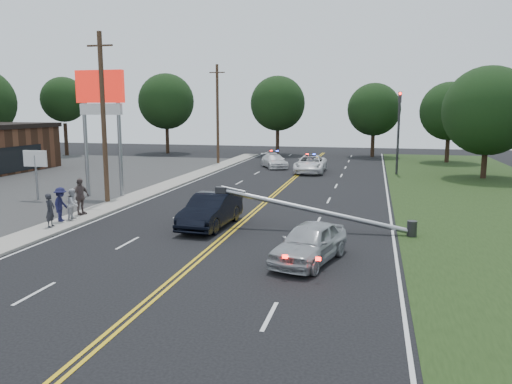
% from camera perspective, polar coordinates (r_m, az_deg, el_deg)
% --- Properties ---
extents(ground, '(120.00, 120.00, 0.00)m').
position_cam_1_polar(ground, '(16.93, -9.55, -10.05)').
color(ground, black).
rests_on(ground, ground).
extents(sidewalk, '(1.80, 70.00, 0.12)m').
position_cam_1_polar(sidewalk, '(29.25, -17.18, -1.90)').
color(sidewalk, gray).
rests_on(sidewalk, ground).
extents(centerline_yellow, '(0.36, 80.00, 0.00)m').
position_cam_1_polar(centerline_yellow, '(26.07, -1.02, -2.94)').
color(centerline_yellow, gold).
rests_on(centerline_yellow, ground).
extents(pylon_sign, '(3.20, 0.35, 8.00)m').
position_cam_1_polar(pylon_sign, '(33.23, -17.33, 9.71)').
color(pylon_sign, gray).
rests_on(pylon_sign, ground).
extents(small_sign, '(1.60, 0.14, 3.10)m').
position_cam_1_polar(small_sign, '(33.68, -23.90, 3.07)').
color(small_sign, gray).
rests_on(small_sign, ground).
extents(traffic_signal, '(0.28, 0.41, 7.05)m').
position_cam_1_polar(traffic_signal, '(44.73, 15.99, 7.31)').
color(traffic_signal, '#2D2D30').
rests_on(traffic_signal, ground).
extents(fallen_streetlight, '(9.36, 0.44, 1.91)m').
position_cam_1_polar(fallen_streetlight, '(23.25, 7.80, -2.28)').
color(fallen_streetlight, '#2D2D30').
rests_on(fallen_streetlight, ground).
extents(utility_pole_mid, '(1.60, 0.28, 10.00)m').
position_cam_1_polar(utility_pole_mid, '(30.85, -17.04, 8.08)').
color(utility_pole_mid, '#382619').
rests_on(utility_pole_mid, ground).
extents(utility_pole_far, '(1.60, 0.28, 10.00)m').
position_cam_1_polar(utility_pole_far, '(51.08, -4.42, 8.86)').
color(utility_pole_far, '#382619').
rests_on(utility_pole_far, ground).
extents(tree_4, '(5.36, 5.36, 9.40)m').
position_cam_1_polar(tree_4, '(65.05, -21.14, 9.81)').
color(tree_4, black).
rests_on(tree_4, ground).
extents(tree_5, '(6.97, 6.97, 10.03)m').
position_cam_1_polar(tree_5, '(64.91, -10.22, 10.15)').
color(tree_5, black).
rests_on(tree_5, ground).
extents(tree_6, '(6.68, 6.68, 9.61)m').
position_cam_1_polar(tree_6, '(62.00, 2.51, 10.07)').
color(tree_6, black).
rests_on(tree_6, ground).
extents(tree_7, '(6.14, 6.14, 8.62)m').
position_cam_1_polar(tree_7, '(60.68, 13.33, 9.16)').
color(tree_7, black).
rests_on(tree_7, ground).
extents(tree_8, '(6.10, 6.10, 8.43)m').
position_cam_1_polar(tree_8, '(56.59, 21.26, 8.60)').
color(tree_8, black).
rests_on(tree_8, ground).
extents(tree_9, '(7.14, 7.14, 9.04)m').
position_cam_1_polar(tree_9, '(44.56, 24.99, 8.41)').
color(tree_9, black).
rests_on(tree_9, ground).
extents(crashed_sedan, '(1.95, 4.94, 1.60)m').
position_cam_1_polar(crashed_sedan, '(24.03, -5.20, -2.13)').
color(crashed_sedan, black).
rests_on(crashed_sedan, ground).
extents(waiting_sedan, '(2.83, 4.63, 1.47)m').
position_cam_1_polar(waiting_sedan, '(18.64, 6.14, -5.77)').
color(waiting_sedan, '#ACB0B4').
rests_on(waiting_sedan, ground).
extents(emergency_a, '(2.59, 5.53, 1.53)m').
position_cam_1_polar(emergency_a, '(44.71, 6.25, 3.20)').
color(emergency_a, white).
rests_on(emergency_a, ground).
extents(emergency_b, '(3.65, 4.86, 1.31)m').
position_cam_1_polar(emergency_b, '(48.16, 2.09, 3.56)').
color(emergency_b, silver).
rests_on(emergency_b, ground).
extents(bystander_a, '(0.45, 0.62, 1.59)m').
position_cam_1_polar(bystander_a, '(25.35, -22.46, -1.94)').
color(bystander_a, '#222229').
rests_on(bystander_a, sidewalk).
extents(bystander_b, '(0.69, 0.83, 1.56)m').
position_cam_1_polar(bystander_b, '(26.70, -20.17, -1.29)').
color(bystander_b, silver).
rests_on(bystander_b, sidewalk).
extents(bystander_c, '(0.83, 1.20, 1.70)m').
position_cam_1_polar(bystander_c, '(26.42, -21.41, -1.32)').
color(bystander_c, '#17183B').
rests_on(bystander_c, sidewalk).
extents(bystander_d, '(0.76, 1.21, 1.93)m').
position_cam_1_polar(bystander_d, '(27.71, -19.47, -0.49)').
color(bystander_d, '#5C4C49').
rests_on(bystander_d, sidewalk).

